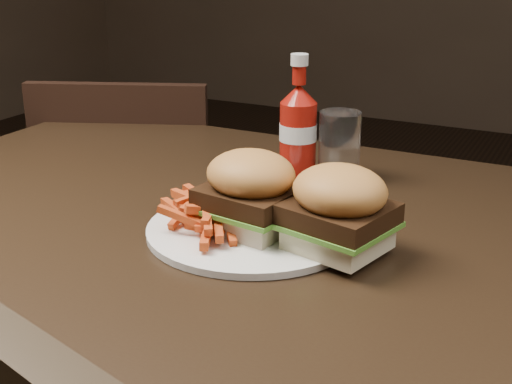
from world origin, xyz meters
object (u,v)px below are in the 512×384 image
at_px(plate, 252,229).
at_px(ketchup_bottle, 298,139).
at_px(dining_table, 258,243).
at_px(tumbler, 339,144).
at_px(chair_far, 145,239).

relative_size(plate, ketchup_bottle, 2.38).
height_order(dining_table, tumbler, tumbler).
bearing_deg(plate, tumbler, 84.45).
bearing_deg(ketchup_bottle, tumbler, 17.76).
relative_size(dining_table, tumbler, 12.69).
height_order(ketchup_bottle, tumbler, ketchup_bottle).
xyz_separation_m(chair_far, tumbler, (0.57, -0.28, 0.38)).
bearing_deg(tumbler, plate, -95.55).
xyz_separation_m(dining_table, plate, (0.00, -0.02, 0.03)).
xyz_separation_m(dining_table, chair_far, (-0.54, 0.50, -0.30)).
height_order(plate, tumbler, tumbler).
bearing_deg(chair_far, dining_table, 114.89).
relative_size(chair_far, tumbler, 3.89).
distance_m(chair_far, plate, 0.82).
bearing_deg(ketchup_bottle, plate, -80.73).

